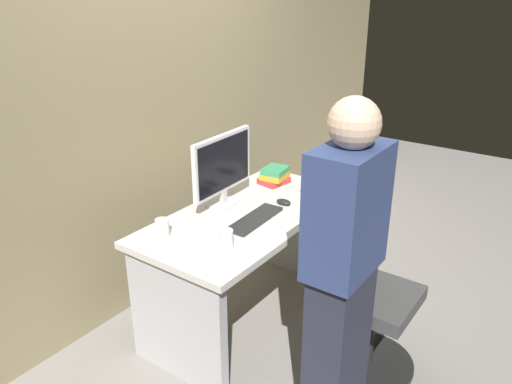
# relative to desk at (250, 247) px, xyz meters

# --- Properties ---
(ground_plane) EXTENTS (9.00, 9.00, 0.00)m
(ground_plane) POSITION_rel_desk_xyz_m (0.00, 0.00, -0.52)
(ground_plane) COLOR gray
(wall_back) EXTENTS (6.40, 0.10, 3.00)m
(wall_back) POSITION_rel_desk_xyz_m (0.00, 0.77, 0.98)
(wall_back) COLOR #8C7F5B
(wall_back) RESTS_ON ground
(desk) EXTENTS (1.46, 0.74, 0.75)m
(desk) POSITION_rel_desk_xyz_m (0.00, 0.00, 0.00)
(desk) COLOR beige
(desk) RESTS_ON ground
(office_chair) EXTENTS (0.52, 0.52, 0.94)m
(office_chair) POSITION_rel_desk_xyz_m (0.02, -0.77, -0.09)
(office_chair) COLOR black
(office_chair) RESTS_ON ground
(person_at_desk) EXTENTS (0.40, 0.24, 1.64)m
(person_at_desk) POSITION_rel_desk_xyz_m (-0.41, -0.83, 0.32)
(person_at_desk) COLOR #262838
(person_at_desk) RESTS_ON ground
(monitor) EXTENTS (0.54, 0.15, 0.46)m
(monitor) POSITION_rel_desk_xyz_m (0.01, 0.21, 0.49)
(monitor) COLOR silver
(monitor) RESTS_ON desk
(keyboard) EXTENTS (0.44, 0.15, 0.02)m
(keyboard) POSITION_rel_desk_xyz_m (-0.07, -0.09, 0.24)
(keyboard) COLOR #262626
(keyboard) RESTS_ON desk
(mouse) EXTENTS (0.06, 0.10, 0.03)m
(mouse) POSITION_rel_desk_xyz_m (0.23, -0.10, 0.25)
(mouse) COLOR black
(mouse) RESTS_ON desk
(cup_near_keyboard) EXTENTS (0.08, 0.08, 0.09)m
(cup_near_keyboard) POSITION_rel_desk_xyz_m (-0.41, -0.15, 0.28)
(cup_near_keyboard) COLOR silver
(cup_near_keyboard) RESTS_ON desk
(cup_by_monitor) EXTENTS (0.08, 0.08, 0.10)m
(cup_by_monitor) POSITION_rel_desk_xyz_m (-0.52, 0.21, 0.28)
(cup_by_monitor) COLOR white
(cup_by_monitor) RESTS_ON desk
(book_stack) EXTENTS (0.21, 0.18, 0.12)m
(book_stack) POSITION_rel_desk_xyz_m (0.50, 0.15, 0.29)
(book_stack) COLOR red
(book_stack) RESTS_ON desk
(cell_phone) EXTENTS (0.07, 0.15, 0.01)m
(cell_phone) POSITION_rel_desk_xyz_m (0.50, -0.15, 0.24)
(cell_phone) COLOR black
(cell_phone) RESTS_ON desk
(handbag) EXTENTS (0.34, 0.14, 0.38)m
(handbag) POSITION_rel_desk_xyz_m (0.58, -0.45, -0.38)
(handbag) COLOR brown
(handbag) RESTS_ON ground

